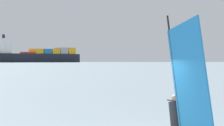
{
  "coord_description": "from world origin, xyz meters",
  "views": [
    {
      "loc": [
        -4.95,
        -15.11,
        2.44
      ],
      "look_at": [
        2.74,
        11.4,
        2.31
      ],
      "focal_mm": 79.37,
      "sensor_mm": 36.0,
      "label": 1
    }
  ],
  "objects": [
    {
      "name": "windsurfer",
      "position": [
        1.43,
        -0.76,
        1.06
      ],
      "size": [
        1.11,
        3.8,
        4.0
      ],
      "rotation": [
        0.0,
        0.0,
        1.73
      ],
      "color": "orange",
      "rests_on": "ground_plane"
    },
    {
      "name": "cargo_ship",
      "position": [
        97.35,
        760.87,
        10.9
      ],
      "size": [
        147.3,
        83.69,
        41.75
      ],
      "rotation": [
        0.0,
        0.0,
        0.42
      ],
      "color": "black",
      "rests_on": "ground_plane"
    }
  ]
}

